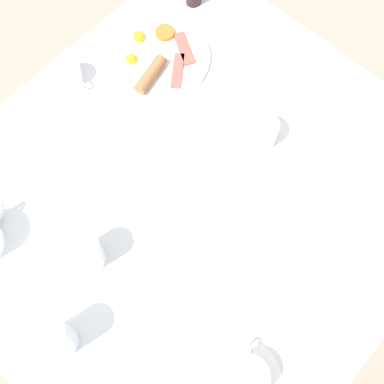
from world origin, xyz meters
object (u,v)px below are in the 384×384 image
at_px(breakfast_plate, 156,57).
at_px(creamer_jug, 69,73).
at_px(teapot_near, 371,191).
at_px(fork_spare, 344,106).
at_px(teacup_with_saucer_right, 247,377).
at_px(spoon_for_tea, 69,137).
at_px(fork_by_plate, 146,168).
at_px(water_glass_tall, 55,338).
at_px(knife_by_plate, 270,238).
at_px(teacup_with_saucer_left, 259,133).
at_px(water_glass_short, 87,252).

xyz_separation_m(breakfast_plate, creamer_jug, (-0.11, -0.19, 0.02)).
height_order(teapot_near, fork_spare, teapot_near).
bearing_deg(teacup_with_saucer_right, breakfast_plate, 147.15).
relative_size(breakfast_plate, teapot_near, 1.42).
distance_m(spoon_for_tea, fork_spare, 0.67).
bearing_deg(creamer_jug, fork_by_plate, -8.46).
height_order(water_glass_tall, knife_by_plate, water_glass_tall).
bearing_deg(water_glass_tall, fork_spare, 83.73).
bearing_deg(water_glass_tall, breakfast_plate, 118.38).
relative_size(teacup_with_saucer_left, water_glass_short, 1.32).
xyz_separation_m(breakfast_plate, fork_spare, (0.43, 0.21, -0.01)).
distance_m(water_glass_tall, water_glass_short, 0.18).
bearing_deg(teapot_near, water_glass_tall, -5.26).
height_order(teapot_near, water_glass_short, teapot_near).
relative_size(water_glass_tall, knife_by_plate, 0.61).
distance_m(breakfast_plate, spoon_for_tea, 0.30).
xyz_separation_m(breakfast_plate, knife_by_plate, (0.51, -0.17, -0.01)).
xyz_separation_m(teacup_with_saucer_left, fork_spare, (0.10, 0.21, -0.03)).
height_order(teapot_near, knife_by_plate, teapot_near).
bearing_deg(teacup_with_saucer_left, teacup_with_saucer_right, -52.58).
height_order(teacup_with_saucer_left, water_glass_short, water_glass_short).
height_order(teacup_with_saucer_left, knife_by_plate, teacup_with_saucer_left).
xyz_separation_m(teacup_with_saucer_left, teacup_with_saucer_right, (0.33, -0.43, -0.00)).
height_order(creamer_jug, fork_by_plate, creamer_jug).
relative_size(teacup_with_saucer_right, knife_by_plate, 0.67).
bearing_deg(water_glass_tall, fork_by_plate, 110.38).
height_order(teapot_near, creamer_jug, teapot_near).
distance_m(water_glass_tall, fork_by_plate, 0.43).
bearing_deg(creamer_jug, water_glass_tall, -44.19).
bearing_deg(breakfast_plate, teapot_near, 4.51).
bearing_deg(water_glass_short, knife_by_plate, 49.26).
distance_m(teacup_with_saucer_left, spoon_for_tea, 0.45).
bearing_deg(fork_by_plate, creamer_jug, 171.54).
distance_m(creamer_jug, spoon_for_tea, 0.16).
bearing_deg(water_glass_tall, teacup_with_saucer_right, 32.02).
bearing_deg(fork_spare, spoon_for_tea, -130.13).
xyz_separation_m(water_glass_short, creamer_jug, (-0.37, 0.28, -0.03)).
distance_m(breakfast_plate, knife_by_plate, 0.54).
bearing_deg(fork_spare, creamer_jug, -143.82).
bearing_deg(spoon_for_tea, teacup_with_saucer_right, -10.84).
height_order(knife_by_plate, fork_spare, same).
relative_size(fork_by_plate, spoon_for_tea, 1.13).
bearing_deg(breakfast_plate, spoon_for_tea, -90.08).
bearing_deg(spoon_for_tea, teapot_near, 29.71).
height_order(water_glass_short, knife_by_plate, water_glass_short).
bearing_deg(water_glass_tall, creamer_jug, 135.81).
relative_size(fork_by_plate, knife_by_plate, 0.78).
distance_m(breakfast_plate, teacup_with_saucer_right, 0.79).
distance_m(water_glass_tall, fork_spare, 0.85).
bearing_deg(teacup_with_saucer_right, knife_by_plate, 120.21).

